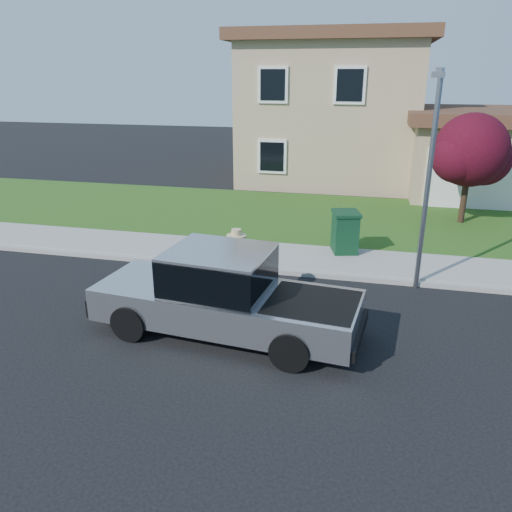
{
  "coord_description": "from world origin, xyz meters",
  "views": [
    {
      "loc": [
        2.18,
        -9.34,
        5.06
      ],
      "look_at": [
        -0.22,
        0.9,
        1.2
      ],
      "focal_mm": 35.0,
      "sensor_mm": 36.0,
      "label": 1
    }
  ],
  "objects": [
    {
      "name": "trash_bin",
      "position": [
        1.54,
        4.65,
        0.76
      ],
      "size": [
        0.93,
        1.01,
        1.2
      ],
      "rotation": [
        0.0,
        0.0,
        0.26
      ],
      "color": "#0E331B",
      "rests_on": "sidewalk"
    },
    {
      "name": "house",
      "position": [
        1.31,
        16.38,
        3.17
      ],
      "size": [
        14.0,
        11.3,
        6.85
      ],
      "color": "tan",
      "rests_on": "ground"
    },
    {
      "name": "sidewalk",
      "position": [
        1.0,
        4.0,
        0.07
      ],
      "size": [
        40.0,
        2.0,
        0.15
      ],
      "primitive_type": "cube",
      "color": "gray",
      "rests_on": "ground"
    },
    {
      "name": "woman",
      "position": [
        -0.65,
        0.8,
        0.87
      ],
      "size": [
        0.67,
        0.51,
        1.83
      ],
      "rotation": [
        0.0,
        0.0,
        3.35
      ],
      "color": "tan",
      "rests_on": "ground"
    },
    {
      "name": "ornamental_tree",
      "position": [
        5.4,
        8.89,
        2.5
      ],
      "size": [
        2.74,
        2.47,
        3.76
      ],
      "color": "black",
      "rests_on": "lawn"
    },
    {
      "name": "curb",
      "position": [
        1.0,
        2.9,
        0.06
      ],
      "size": [
        40.0,
        0.2,
        0.12
      ],
      "primitive_type": "cube",
      "color": "gray",
      "rests_on": "ground"
    },
    {
      "name": "street_lamp",
      "position": [
        3.45,
        2.7,
        2.95
      ],
      "size": [
        0.32,
        0.68,
        5.18
      ],
      "rotation": [
        0.0,
        0.0,
        -0.21
      ],
      "color": "slate",
      "rests_on": "ground"
    },
    {
      "name": "lawn",
      "position": [
        1.0,
        8.5,
        0.05
      ],
      "size": [
        40.0,
        7.0,
        0.1
      ],
      "primitive_type": "cube",
      "color": "#1E4814",
      "rests_on": "ground"
    },
    {
      "name": "pickup_truck",
      "position": [
        -0.53,
        -0.57,
        0.84
      ],
      "size": [
        5.65,
        2.41,
        1.8
      ],
      "rotation": [
        0.0,
        0.0,
        -0.1
      ],
      "color": "black",
      "rests_on": "ground"
    },
    {
      "name": "ground",
      "position": [
        0.0,
        0.0,
        0.0
      ],
      "size": [
        80.0,
        80.0,
        0.0
      ],
      "primitive_type": "plane",
      "color": "black",
      "rests_on": "ground"
    }
  ]
}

